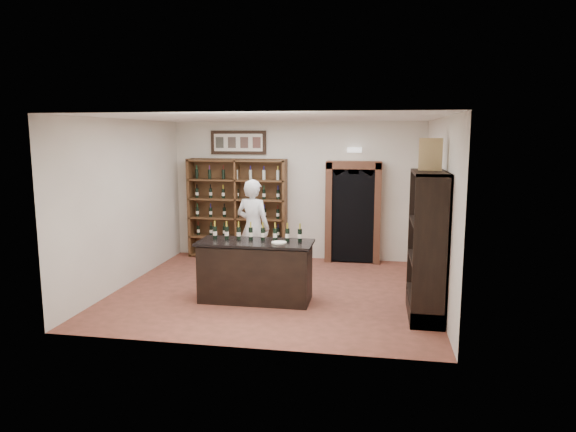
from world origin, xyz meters
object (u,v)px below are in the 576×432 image
Objects in this scene: side_cabinet at (428,268)px; shopkeeper at (253,228)px; wine_shelf at (238,208)px; wine_crate at (431,154)px; tasting_counter at (256,271)px; counter_bottle_0 at (215,232)px.

shopkeeper is at bearing 150.30° from side_cabinet.
wine_crate reaches higher than wine_shelf.
counter_bottle_0 is (-0.72, 0.11, 0.61)m from tasting_counter.
wine_crate is (3.10, -1.61, 1.49)m from shopkeeper.
wine_crate is at bearing 97.01° from side_cabinet.
counter_bottle_0 is 0.14× the size of side_cabinet.
counter_bottle_0 is 0.16× the size of shopkeeper.
tasting_counter is 1.60m from shopkeeper.
shopkeeper is 3.80m from wine_crate.
wine_shelf is at bearing 110.56° from tasting_counter.
side_cabinet is 3.60m from shopkeeper.
wine_shelf is 4.63× the size of wine_crate.
tasting_counter is at bearing -69.44° from wine_shelf.
tasting_counter is 6.27× the size of counter_bottle_0.
wine_crate is (-0.02, 0.17, 1.68)m from side_cabinet.
counter_bottle_0 is 0.63× the size of wine_crate.
wine_shelf is 5.06m from wine_crate.
shopkeeper is 3.97× the size of wine_crate.
wine_shelf is 7.33× the size of counter_bottle_0.
wine_crate is at bearing -2.76° from tasting_counter.
counter_bottle_0 is at bearing 173.14° from side_cabinet.
shopkeeper is at bearing -64.16° from wine_shelf.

